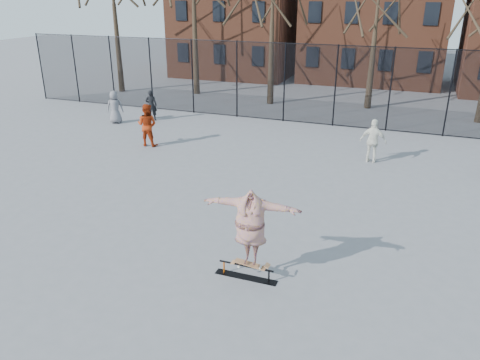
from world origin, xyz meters
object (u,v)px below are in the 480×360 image
at_px(skater, 251,228).
at_px(bystander_grey, 115,107).
at_px(bystander_red, 147,125).
at_px(bystander_black, 151,105).
at_px(skateboard, 250,264).
at_px(bystander_white, 373,141).
at_px(skate_rail, 246,273).

relative_size(skater, bystander_grey, 1.37).
bearing_deg(bystander_red, bystander_black, -65.08).
xyz_separation_m(bystander_grey, bystander_red, (3.53, -2.70, 0.09)).
bearing_deg(bystander_red, skateboard, 129.75).
xyz_separation_m(skater, bystander_black, (-9.73, 12.00, -0.57)).
xyz_separation_m(skateboard, bystander_grey, (-11.20, 10.87, 0.45)).
bearing_deg(bystander_white, skateboard, 83.04).
bearing_deg(bystander_black, skate_rail, 105.12).
bearing_deg(bystander_black, bystander_grey, 14.03).
xyz_separation_m(skate_rail, skateboard, (0.10, -0.00, 0.25)).
bearing_deg(skateboard, bystander_white, 79.07).
bearing_deg(bystander_grey, skateboard, 105.11).
height_order(skateboard, bystander_black, bystander_black).
distance_m(skater, bystander_black, 15.47).
bearing_deg(bystander_black, skater, 105.42).
bearing_deg(skate_rail, bystander_black, 128.73).
height_order(bystander_black, bystander_white, bystander_white).
bearing_deg(bystander_black, skateboard, 105.42).
bearing_deg(skater, bystander_grey, 130.67).
relative_size(skateboard, bystander_white, 0.47).
relative_size(skate_rail, skateboard, 1.86).
relative_size(bystander_grey, bystander_red, 0.90).
bearing_deg(bystander_white, skate_rail, 82.42).
xyz_separation_m(bystander_black, bystander_red, (2.07, -3.83, 0.13)).
xyz_separation_m(skate_rail, bystander_grey, (-11.10, 10.87, 0.70)).
relative_size(skateboard, bystander_grey, 0.49).
xyz_separation_m(bystander_black, bystander_white, (11.55, -2.60, 0.08)).
bearing_deg(bystander_grey, bystander_white, 142.83).
height_order(skateboard, bystander_white, bystander_white).
distance_m(skateboard, bystander_red, 11.22).
height_order(skateboard, bystander_red, bystander_red).
bearing_deg(bystander_red, bystander_white, -176.01).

